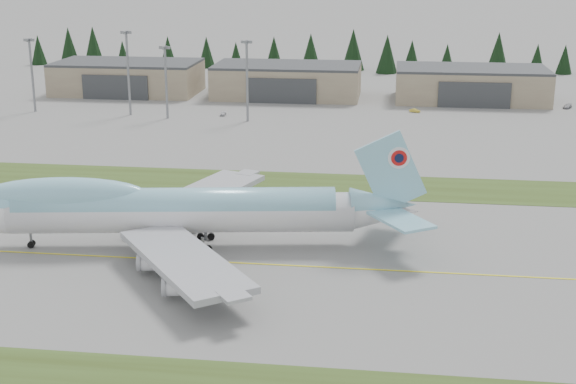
# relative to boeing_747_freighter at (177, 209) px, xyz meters

# --- Properties ---
(ground) EXTENTS (7000.00, 7000.00, 0.00)m
(ground) POSITION_rel_boeing_747_freighter_xyz_m (14.13, -6.11, -6.38)
(ground) COLOR slate
(ground) RESTS_ON ground
(grass_strip_far) EXTENTS (400.00, 18.00, 0.08)m
(grass_strip_far) POSITION_rel_boeing_747_freighter_xyz_m (14.13, 38.89, -6.38)
(grass_strip_far) COLOR #37491A
(grass_strip_far) RESTS_ON ground
(taxiway_line_main) EXTENTS (400.00, 0.40, 0.02)m
(taxiway_line_main) POSITION_rel_boeing_747_freighter_xyz_m (14.13, -6.11, -6.38)
(taxiway_line_main) COLOR yellow
(taxiway_line_main) RESTS_ON ground
(boeing_747_freighter) EXTENTS (73.73, 62.72, 19.34)m
(boeing_747_freighter) POSITION_rel_boeing_747_freighter_xyz_m (0.00, 0.00, 0.00)
(boeing_747_freighter) COLOR white
(boeing_747_freighter) RESTS_ON ground
(hangar_left) EXTENTS (48.00, 26.60, 10.80)m
(hangar_left) POSITION_rel_boeing_747_freighter_xyz_m (-55.87, 143.78, -0.99)
(hangar_left) COLOR gray
(hangar_left) RESTS_ON ground
(hangar_center) EXTENTS (48.00, 26.60, 10.80)m
(hangar_center) POSITION_rel_boeing_747_freighter_xyz_m (-0.87, 143.78, -0.99)
(hangar_center) COLOR gray
(hangar_center) RESTS_ON ground
(hangar_right) EXTENTS (48.00, 26.60, 10.80)m
(hangar_right) POSITION_rel_boeing_747_freighter_xyz_m (59.13, 143.78, -0.99)
(hangar_right) COLOR gray
(hangar_right) RESTS_ON ground
(floodlight_masts) EXTENTS (202.70, 10.62, 24.56)m
(floodlight_masts) POSITION_rel_boeing_747_freighter_xyz_m (-21.55, 104.29, 9.40)
(floodlight_masts) COLOR gray
(floodlight_masts) RESTS_ON ground
(service_vehicle_a) EXTENTS (1.70, 3.79, 1.27)m
(service_vehicle_a) POSITION_rel_boeing_747_freighter_xyz_m (-15.51, 109.01, -6.38)
(service_vehicle_a) COLOR silver
(service_vehicle_a) RESTS_ON ground
(service_vehicle_b) EXTENTS (3.49, 2.35, 1.09)m
(service_vehicle_b) POSITION_rel_boeing_747_freighter_xyz_m (40.91, 121.19, -6.38)
(service_vehicle_b) COLOR gold
(service_vehicle_b) RESTS_ON ground
(service_vehicle_c) EXTENTS (3.74, 4.81, 1.30)m
(service_vehicle_c) POSITION_rel_boeing_747_freighter_xyz_m (87.93, 133.89, -6.38)
(service_vehicle_c) COLOR #9A9A9E
(service_vehicle_c) RESTS_ON ground
(conifer_belt) EXTENTS (272.70, 15.39, 16.90)m
(conifer_belt) POSITION_rel_boeing_747_freighter_xyz_m (13.67, 206.21, 0.94)
(conifer_belt) COLOR black
(conifer_belt) RESTS_ON ground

